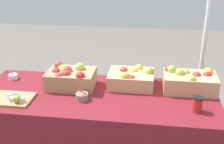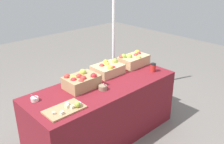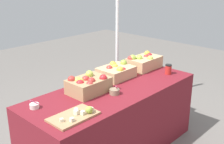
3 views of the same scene
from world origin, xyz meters
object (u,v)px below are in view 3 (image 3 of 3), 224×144
Objects in this scene: apple_crate_left at (144,62)px; tent_pole at (117,27)px; cutting_board_front at (76,115)px; coffee_cup at (168,69)px; apple_crate_middle at (116,72)px; sample_bowl_near at (114,92)px; sample_bowl_mid at (34,106)px; apple_crate_right at (88,84)px.

tent_pole reaches higher than apple_crate_left.
apple_crate_left is 0.18× the size of tent_pole.
coffee_cup is at bearing 1.16° from cutting_board_front.
cutting_board_front is at bearing -157.06° from apple_crate_middle.
sample_bowl_near reaches higher than cutting_board_front.
sample_bowl_near is 1.39m from tent_pole.
sample_bowl_mid is (-1.51, 0.02, -0.06)m from apple_crate_left.
sample_bowl_mid is at bearing 109.86° from cutting_board_front.
apple_crate_right is 0.17× the size of tent_pole.
cutting_board_front is at bearing -165.13° from apple_crate_left.
apple_crate_middle is 0.46m from sample_bowl_near.
tent_pole reaches higher than apple_crate_middle.
apple_crate_left is at bearing 18.76° from sample_bowl_near.
sample_bowl_near is at bearing -23.09° from sample_bowl_mid.
apple_crate_right is at bearing 125.12° from sample_bowl_near.
apple_crate_right is 0.98× the size of cutting_board_front.
tent_pole is at bearing 41.73° from apple_crate_middle.
apple_crate_middle is 0.99m from cutting_board_front.
apple_crate_left is 1.12× the size of apple_crate_middle.
apple_crate_middle is at bearing 22.94° from cutting_board_front.
apple_crate_right reaches higher than sample_bowl_near.
apple_crate_middle is at bearing 177.68° from apple_crate_left.
apple_crate_left reaches higher than cutting_board_front.
apple_crate_left is 1.51m from sample_bowl_mid.
tent_pole is (1.16, 0.67, 0.31)m from apple_crate_right.
apple_crate_left reaches higher than coffee_cup.
apple_crate_left is 1.06× the size of cutting_board_front.
apple_crate_left is at bearing 4.04° from apple_crate_right.
apple_crate_middle is 0.96× the size of apple_crate_right.
sample_bowl_near reaches higher than sample_bowl_mid.
apple_crate_right is (-0.97, -0.07, 0.00)m from apple_crate_left.
apple_crate_right is 1.03m from coffee_cup.
sample_bowl_mid is (-1.05, -0.00, -0.05)m from apple_crate_middle.
sample_bowl_near is 0.75m from sample_bowl_mid.
apple_crate_left is 4.51× the size of sample_bowl_mid.
sample_bowl_mid is (-0.14, 0.38, 0.01)m from cutting_board_front.
apple_crate_left is at bearing 94.22° from coffee_cup.
sample_bowl_near is at bearing 176.04° from coffee_cup.
cutting_board_front is at bearing -143.92° from apple_crate_right.
apple_crate_middle is 0.16× the size of tent_pole.
tent_pole is at bearing 80.01° from coffee_cup.
sample_bowl_near is (0.56, 0.09, 0.01)m from cutting_board_front.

